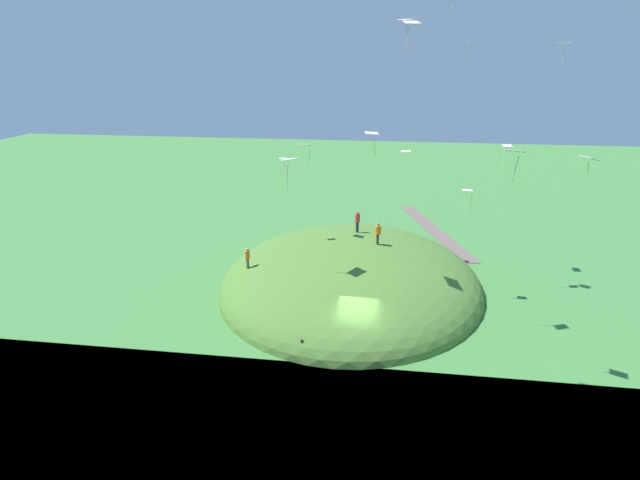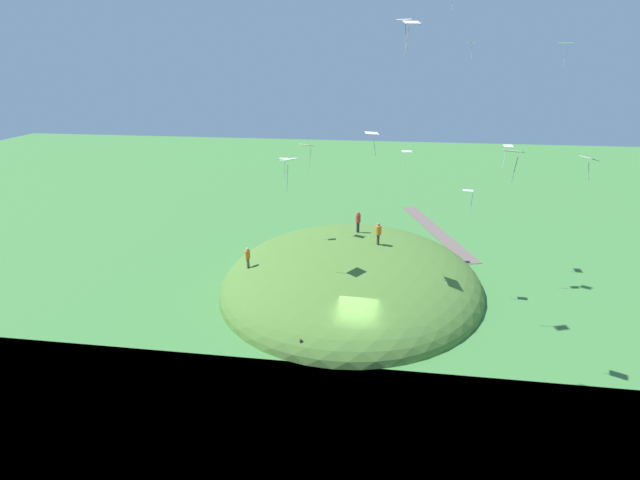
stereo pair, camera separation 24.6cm
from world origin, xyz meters
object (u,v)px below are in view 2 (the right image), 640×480
(kite_10, at_px, (469,194))
(kite_0, at_px, (472,43))
(person_watching_kites, at_px, (378,231))
(person_with_child, at_px, (248,255))
(kite_5, at_px, (289,161))
(kite_2, at_px, (514,153))
(kite_4, at_px, (590,159))
(kite_12, at_px, (284,160))
(mooring_post, at_px, (301,348))
(kite_8, at_px, (404,22))
(kite_1, at_px, (372,134))
(kite_13, at_px, (407,152))
(kite_11, at_px, (411,24))
(kite_9, at_px, (307,147))
(person_near_shore, at_px, (358,219))
(kite_3, at_px, (508,148))
(kite_14, at_px, (566,44))

(kite_10, bearing_deg, kite_0, -0.11)
(person_watching_kites, xyz_separation_m, kite_10, (-1.64, -6.10, 3.57))
(person_with_child, relative_size, kite_5, 0.74)
(kite_2, xyz_separation_m, kite_4, (4.72, -5.19, -1.07))
(kite_12, height_order, mooring_post, kite_12)
(kite_0, bearing_deg, kite_12, 105.30)
(person_watching_kites, xyz_separation_m, kite_4, (-6.27, -11.88, 6.98))
(kite_8, relative_size, kite_10, 0.69)
(kite_10, bearing_deg, kite_1, 111.27)
(kite_13, bearing_deg, kite_10, -147.03)
(kite_11, bearing_deg, kite_10, -46.01)
(person_with_child, height_order, kite_1, kite_1)
(kite_9, bearing_deg, kite_4, -113.66)
(kite_4, relative_size, kite_11, 0.75)
(person_near_shore, relative_size, kite_5, 0.83)
(kite_1, height_order, mooring_post, kite_1)
(kite_3, height_order, kite_8, kite_8)
(kite_3, xyz_separation_m, kite_14, (1.62, -3.33, 6.91))
(person_near_shore, relative_size, kite_13, 1.47)
(kite_0, xyz_separation_m, kite_5, (-9.52, 11.75, -7.10))
(kite_3, distance_m, kite_10, 4.60)
(kite_8, bearing_deg, kite_2, -72.88)
(kite_1, distance_m, mooring_post, 13.93)
(kite_2, distance_m, kite_13, 16.82)
(kite_0, relative_size, kite_14, 0.85)
(kite_0, distance_m, kite_12, 16.14)
(kite_0, xyz_separation_m, kite_11, (-10.20, 4.60, 0.78))
(kite_2, xyz_separation_m, kite_3, (11.84, -2.11, -1.72))
(kite_1, height_order, kite_8, kite_8)
(kite_1, bearing_deg, kite_9, 42.40)
(kite_1, xyz_separation_m, kite_11, (-1.85, -2.04, 6.26))
(person_with_child, height_order, kite_11, kite_11)
(person_with_child, height_order, kite_4, kite_4)
(person_watching_kites, xyz_separation_m, mooring_post, (-11.40, 3.91, -3.60))
(kite_13, bearing_deg, person_near_shore, 117.96)
(kite_0, relative_size, kite_1, 0.84)
(kite_0, height_order, kite_3, kite_0)
(kite_11, bearing_deg, kite_3, -46.56)
(kite_14, bearing_deg, kite_8, 143.97)
(kite_8, xyz_separation_m, kite_11, (6.65, -0.41, 0.24))
(kite_3, relative_size, kite_8, 1.23)
(kite_4, height_order, kite_5, kite_4)
(person_watching_kites, xyz_separation_m, kite_0, (4.13, -6.11, 13.33))
(kite_12, bearing_deg, mooring_post, -164.14)
(kite_13, relative_size, mooring_post, 0.97)
(kite_8, distance_m, kite_10, 15.93)
(person_near_shore, xyz_separation_m, kite_2, (-13.93, -8.45, 8.09))
(kite_10, bearing_deg, kite_11, 133.99)
(kite_1, distance_m, kite_11, 6.84)
(kite_5, bearing_deg, kite_1, -77.08)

